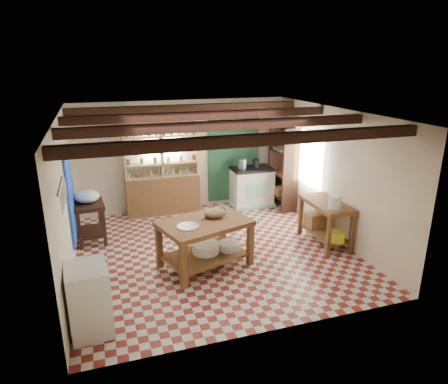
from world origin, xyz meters
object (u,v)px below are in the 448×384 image
object	(u,v)px
work_table	(205,244)
cat	(215,213)
right_counter	(325,223)
white_cabinet	(89,299)
stove	(251,187)
prep_table	(90,222)

from	to	relation	value
work_table	cat	xyz separation A→B (m)	(0.22, 0.12, 0.51)
right_counter	cat	world-z (taller)	cat
work_table	white_cabinet	distance (m)	2.29
work_table	stove	distance (m)	3.27
prep_table	white_cabinet	distance (m)	2.94
work_table	prep_table	bearing A→B (deg)	120.91
stove	white_cabinet	distance (m)	5.46
white_cabinet	cat	size ratio (longest dim) A/B	2.43
work_table	cat	size ratio (longest dim) A/B	3.81
cat	stove	bearing A→B (deg)	28.73
stove	white_cabinet	size ratio (longest dim) A/B	1.05
stove	white_cabinet	bearing A→B (deg)	-133.94
right_counter	cat	distance (m)	2.32
prep_table	cat	distance (m)	2.69
right_counter	work_table	bearing A→B (deg)	-175.41
stove	prep_table	world-z (taller)	stove
work_table	cat	distance (m)	0.57
white_cabinet	work_table	bearing A→B (deg)	28.40
stove	prep_table	bearing A→B (deg)	-165.41
stove	right_counter	xyz separation A→B (m)	(0.56, -2.48, -0.05)
prep_table	stove	bearing A→B (deg)	9.33
work_table	white_cabinet	world-z (taller)	white_cabinet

